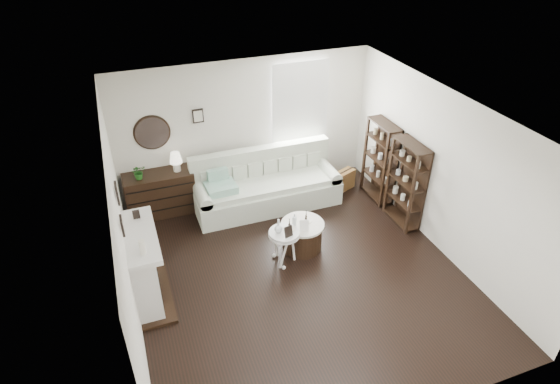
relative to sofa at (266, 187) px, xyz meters
name	(u,v)px	position (x,y,z in m)	size (l,w,h in m)	color
room	(282,112)	(0.57, 0.61, 1.24)	(5.50, 5.50, 5.50)	black
fireplace	(144,268)	(-2.48, -1.79, 0.18)	(0.50, 1.40, 1.84)	silver
shelf_unit_far	(380,161)	(2.17, -0.54, 0.44)	(0.30, 0.80, 1.60)	black
shelf_unit_near	(406,184)	(2.17, -1.44, 0.44)	(0.30, 0.80, 1.60)	black
sofa	(266,187)	(0.00, 0.00, 0.00)	(2.78, 0.96, 1.08)	beige
quilt	(221,188)	(-0.91, -0.14, 0.27)	(0.55, 0.45, 0.14)	#227E54
suitcase	(342,181)	(1.60, -0.09, -0.15)	(0.62, 0.21, 0.41)	brown
dresser	(160,193)	(-1.96, 0.38, 0.06)	(1.26, 0.54, 0.84)	black
table_lamp	(176,162)	(-1.59, 0.38, 0.67)	(0.23, 0.23, 0.37)	#EFE6CA
potted_plant	(139,172)	(-2.27, 0.33, 0.62)	(0.24, 0.21, 0.27)	#1C5518
drum_table	(302,235)	(0.14, -1.53, -0.10)	(0.73, 0.73, 0.51)	black
pedestal_table	(284,234)	(-0.28, -1.76, 0.20)	(0.51, 0.51, 0.61)	white
eiffel_drum	(306,216)	(0.22, -1.48, 0.25)	(0.11, 0.11, 0.19)	black
bottle_drum	(294,221)	(-0.05, -1.61, 0.30)	(0.07, 0.07, 0.29)	silver
card_frame_drum	(304,225)	(0.09, -1.71, 0.25)	(0.15, 0.01, 0.20)	white
eiffel_ped	(289,225)	(-0.18, -1.73, 0.35)	(0.11, 0.11, 0.19)	black
flask_ped	(278,226)	(-0.37, -1.74, 0.38)	(0.13, 0.13, 0.25)	silver
card_frame_ped	(289,232)	(-0.26, -1.90, 0.35)	(0.14, 0.01, 0.19)	black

